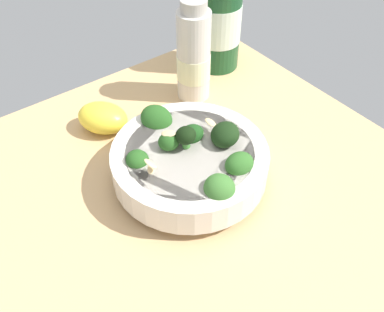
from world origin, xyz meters
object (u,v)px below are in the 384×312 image
(bottle_short, at_px, (194,56))
(bottle_tall, at_px, (219,23))
(bowl_of_broccoli, at_px, (192,159))
(lemon_wedge, at_px, (103,118))

(bottle_short, bearing_deg, bottle_tall, 27.88)
(bowl_of_broccoli, height_order, lemon_wedge, bowl_of_broccoli)
(bottle_tall, relative_size, bottle_short, 1.04)
(bowl_of_broccoli, xyz_separation_m, bottle_tall, (0.20, 0.19, 0.04))
(bottle_tall, distance_m, bottle_short, 0.10)
(lemon_wedge, xyz_separation_m, bottle_tall, (0.24, 0.03, 0.06))
(bowl_of_broccoli, height_order, bottle_tall, bottle_tall)
(lemon_wedge, bearing_deg, bowl_of_broccoli, -74.28)
(bottle_tall, height_order, bottle_short, bottle_tall)
(bottle_tall, bearing_deg, lemon_wedge, -171.82)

